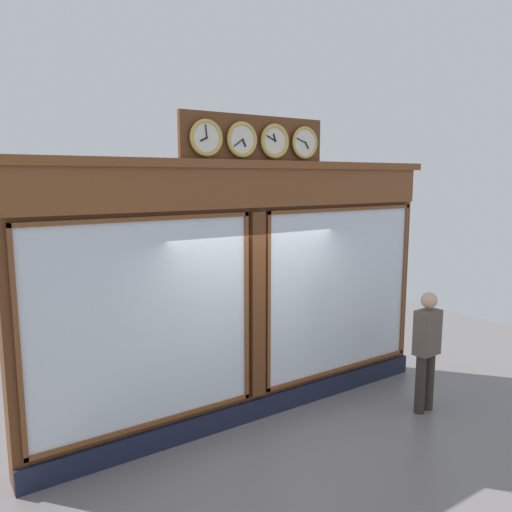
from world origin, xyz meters
name	(u,v)px	position (x,y,z in m)	size (l,w,h in m)	color
shop_facade	(251,290)	(0.00, -0.13, 1.74)	(6.11, 0.42, 3.98)	#5B3319
pedestrian	(427,346)	(-2.05, 1.13, 0.93)	(0.37, 0.24, 1.69)	#312A24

